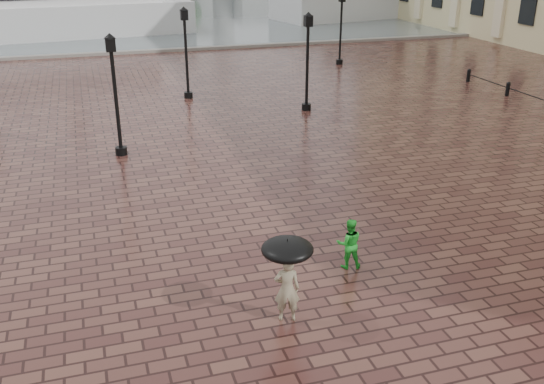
# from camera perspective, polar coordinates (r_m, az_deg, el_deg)

# --- Properties ---
(ground) EXTENTS (300.00, 300.00, 0.00)m
(ground) POSITION_cam_1_polar(r_m,az_deg,el_deg) (16.33, 10.46, -5.59)
(ground) COLOR #381C19
(ground) RESTS_ON ground
(quay_edge) EXTENTS (80.00, 0.60, 0.30)m
(quay_edge) POSITION_cam_1_polar(r_m,az_deg,el_deg) (45.78, -8.47, 13.01)
(quay_edge) COLOR slate
(quay_edge) RESTS_ON ground
(street_lamps) EXTENTS (21.44, 14.44, 4.40)m
(street_lamps) POSITION_cam_1_polar(r_m,az_deg,el_deg) (31.13, -7.22, 12.83)
(street_lamps) COLOR black
(street_lamps) RESTS_ON ground
(adult_pedestrian) EXTENTS (0.63, 0.49, 1.52)m
(adult_pedestrian) POSITION_cam_1_polar(r_m,az_deg,el_deg) (13.06, 1.41, -9.11)
(adult_pedestrian) COLOR gray
(adult_pedestrian) RESTS_ON ground
(child_pedestrian) EXTENTS (0.74, 0.64, 1.31)m
(child_pedestrian) POSITION_cam_1_polar(r_m,az_deg,el_deg) (15.20, 7.27, -4.83)
(child_pedestrian) COLOR green
(child_pedestrian) RESTS_ON ground
(ferry_near) EXTENTS (27.76, 9.57, 8.92)m
(ferry_near) POSITION_cam_1_polar(r_m,az_deg,el_deg) (55.00, -22.55, 16.05)
(ferry_near) COLOR silver
(ferry_near) RESTS_ON ground
(umbrella) EXTENTS (1.10, 1.10, 1.09)m
(umbrella) POSITION_cam_1_polar(r_m,az_deg,el_deg) (12.58, 1.45, -5.41)
(umbrella) COLOR black
(umbrella) RESTS_ON ground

